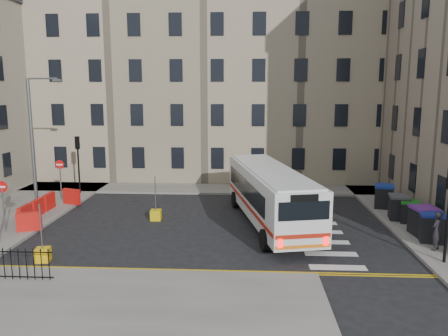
# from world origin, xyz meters

# --- Properties ---
(ground) EXTENTS (120.00, 120.00, 0.00)m
(ground) POSITION_xyz_m (0.00, 0.00, 0.00)
(ground) COLOR black
(ground) RESTS_ON ground
(pavement_north) EXTENTS (36.00, 3.20, 0.15)m
(pavement_north) POSITION_xyz_m (-6.00, 8.60, 0.07)
(pavement_north) COLOR slate
(pavement_north) RESTS_ON ground
(pavement_east) EXTENTS (2.40, 26.00, 0.15)m
(pavement_east) POSITION_xyz_m (9.00, 4.00, 0.07)
(pavement_east) COLOR slate
(pavement_east) RESTS_ON ground
(pavement_west) EXTENTS (6.00, 22.00, 0.15)m
(pavement_west) POSITION_xyz_m (-14.00, 1.00, 0.07)
(pavement_west) COLOR slate
(pavement_west) RESTS_ON ground
(pavement_sw) EXTENTS (20.00, 6.00, 0.15)m
(pavement_sw) POSITION_xyz_m (-7.00, -10.00, 0.07)
(pavement_sw) COLOR slate
(pavement_sw) RESTS_ON ground
(terrace_north) EXTENTS (38.30, 10.80, 17.20)m
(terrace_north) POSITION_xyz_m (-7.00, 15.50, 8.62)
(terrace_north) COLOR tan
(terrace_north) RESTS_ON ground
(traffic_light_nw) EXTENTS (0.28, 0.22, 4.10)m
(traffic_light_nw) POSITION_xyz_m (-12.00, 6.50, 2.87)
(traffic_light_nw) COLOR black
(traffic_light_nw) RESTS_ON pavement_west
(streetlamp) EXTENTS (0.50, 0.22, 8.14)m
(streetlamp) POSITION_xyz_m (-13.00, 2.00, 4.34)
(streetlamp) COLOR #595B5E
(streetlamp) RESTS_ON pavement_west
(no_entry_north) EXTENTS (0.60, 0.08, 3.00)m
(no_entry_north) POSITION_xyz_m (-12.50, 4.50, 2.08)
(no_entry_north) COLOR #595B5E
(no_entry_north) RESTS_ON pavement_west
(no_entry_south) EXTENTS (0.60, 0.08, 3.00)m
(no_entry_south) POSITION_xyz_m (-12.50, -2.50, 2.08)
(no_entry_south) COLOR #595B5E
(no_entry_south) RESTS_ON pavement_west
(roadworks_barriers) EXTENTS (1.66, 6.26, 1.00)m
(roadworks_barriers) POSITION_xyz_m (-11.84, 0.50, 0.65)
(roadworks_barriers) COLOR red
(roadworks_barriers) RESTS_ON pavement_west
(bus) EXTENTS (4.93, 11.71, 3.11)m
(bus) POSITION_xyz_m (1.38, 0.08, 1.80)
(bus) COLOR silver
(bus) RESTS_ON ground
(wheelie_bin_a) EXTENTS (1.37, 1.50, 1.43)m
(wheelie_bin_a) POSITION_xyz_m (9.13, -2.71, 0.87)
(wheelie_bin_a) COLOR black
(wheelie_bin_a) RESTS_ON pavement_east
(wheelie_bin_b) EXTENTS (1.28, 1.43, 1.46)m
(wheelie_bin_b) POSITION_xyz_m (9.11, -1.82, 0.88)
(wheelie_bin_b) COLOR black
(wheelie_bin_b) RESTS_ON pavement_east
(wheelie_bin_c) EXTENTS (1.27, 1.36, 1.22)m
(wheelie_bin_c) POSITION_xyz_m (9.22, 0.39, 0.76)
(wheelie_bin_c) COLOR black
(wheelie_bin_c) RESTS_ON pavement_east
(wheelie_bin_d) EXTENTS (1.32, 1.45, 1.40)m
(wheelie_bin_d) POSITION_xyz_m (8.82, 0.98, 0.85)
(wheelie_bin_d) COLOR black
(wheelie_bin_d) RESTS_ON pavement_east
(wheelie_bin_e) EXTENTS (1.44, 1.56, 1.44)m
(wheelie_bin_e) POSITION_xyz_m (8.75, 3.59, 0.88)
(wheelie_bin_e) COLOR black
(wheelie_bin_e) RESTS_ON pavement_east
(pedestrian) EXTENTS (0.79, 0.78, 1.83)m
(pedestrian) POSITION_xyz_m (8.83, -4.03, 1.07)
(pedestrian) COLOR black
(pedestrian) RESTS_ON pavement_east
(bollard_yellow) EXTENTS (0.63, 0.63, 0.60)m
(bollard_yellow) POSITION_xyz_m (-5.18, 0.53, 0.30)
(bollard_yellow) COLOR gold
(bollard_yellow) RESTS_ON ground
(bollard_chevron) EXTENTS (0.70, 0.70, 0.60)m
(bollard_chevron) POSITION_xyz_m (-8.82, -6.00, 0.30)
(bollard_chevron) COLOR #E9AE0D
(bollard_chevron) RESTS_ON ground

